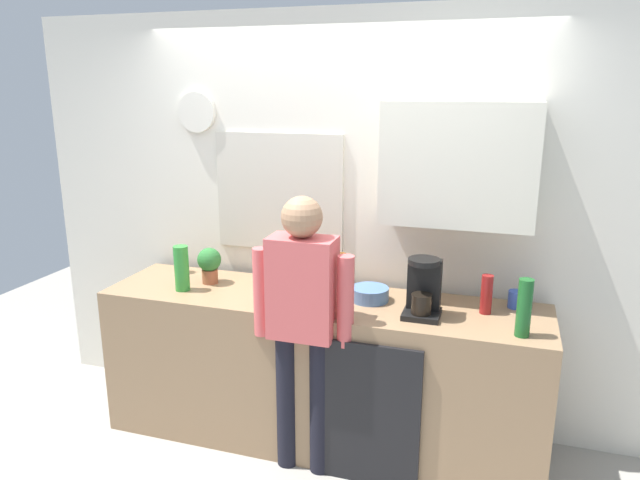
# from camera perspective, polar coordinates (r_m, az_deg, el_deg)

# --- Properties ---
(ground_plane) EXTENTS (8.00, 8.00, 0.00)m
(ground_plane) POSITION_cam_1_polar(r_m,az_deg,el_deg) (3.68, -1.57, -21.02)
(ground_plane) COLOR #9E998E
(kitchen_counter) EXTENTS (2.64, 0.64, 0.93)m
(kitchen_counter) POSITION_cam_1_polar(r_m,az_deg,el_deg) (3.68, -0.05, -12.51)
(kitchen_counter) COLOR #937251
(kitchen_counter) RESTS_ON ground_plane
(dishwasher_panel) EXTENTS (0.56, 0.02, 0.84)m
(dishwasher_panel) POSITION_cam_1_polar(r_m,az_deg,el_deg) (3.33, 4.75, -16.63)
(dishwasher_panel) COLOR black
(dishwasher_panel) RESTS_ON ground_plane
(back_wall_assembly) EXTENTS (4.24, 0.42, 2.60)m
(back_wall_assembly) POSITION_cam_1_polar(r_m,az_deg,el_deg) (3.71, 3.21, 2.53)
(back_wall_assembly) COLOR silver
(back_wall_assembly) RESTS_ON ground_plane
(coffee_maker) EXTENTS (0.20, 0.20, 0.33)m
(coffee_maker) POSITION_cam_1_polar(r_m,az_deg,el_deg) (3.25, 9.99, -4.76)
(coffee_maker) COLOR black
(coffee_maker) RESTS_ON kitchen_counter
(bottle_amber_beer) EXTENTS (0.06, 0.06, 0.23)m
(bottle_amber_beer) POSITION_cam_1_polar(r_m,az_deg,el_deg) (3.61, 2.06, -3.06)
(bottle_amber_beer) COLOR brown
(bottle_amber_beer) RESTS_ON kitchen_counter
(bottle_clear_soda) EXTENTS (0.09, 0.09, 0.28)m
(bottle_clear_soda) POSITION_cam_1_polar(r_m,az_deg,el_deg) (3.68, -13.27, -2.68)
(bottle_clear_soda) COLOR #2D8C33
(bottle_clear_soda) RESTS_ON kitchen_counter
(bottle_red_vinegar) EXTENTS (0.06, 0.06, 0.22)m
(bottle_red_vinegar) POSITION_cam_1_polar(r_m,az_deg,el_deg) (3.36, 15.84, -5.09)
(bottle_red_vinegar) COLOR maroon
(bottle_red_vinegar) RESTS_ON kitchen_counter
(bottle_green_wine) EXTENTS (0.07, 0.07, 0.30)m
(bottle_green_wine) POSITION_cam_1_polar(r_m,az_deg,el_deg) (3.11, 19.19, -6.24)
(bottle_green_wine) COLOR #195923
(bottle_green_wine) RESTS_ON kitchen_counter
(cup_white_mug) EXTENTS (0.08, 0.08, 0.09)m
(cup_white_mug) POSITION_cam_1_polar(r_m,az_deg,el_deg) (4.05, -13.14, -2.43)
(cup_white_mug) COLOR white
(cup_white_mug) RESTS_ON kitchen_counter
(cup_yellow_cup) EXTENTS (0.07, 0.07, 0.08)m
(cup_yellow_cup) POSITION_cam_1_polar(r_m,az_deg,el_deg) (3.66, -3.59, -4.00)
(cup_yellow_cup) COLOR yellow
(cup_yellow_cup) RESTS_ON kitchen_counter
(cup_blue_mug) EXTENTS (0.08, 0.08, 0.10)m
(cup_blue_mug) POSITION_cam_1_polar(r_m,az_deg,el_deg) (3.51, 18.43, -5.48)
(cup_blue_mug) COLOR #3351B2
(cup_blue_mug) RESTS_ON kitchen_counter
(mixing_bowl) EXTENTS (0.22, 0.22, 0.08)m
(mixing_bowl) POSITION_cam_1_polar(r_m,az_deg,el_deg) (3.46, 4.86, -5.23)
(mixing_bowl) COLOR #4C72A5
(mixing_bowl) RESTS_ON kitchen_counter
(potted_plant) EXTENTS (0.15, 0.15, 0.23)m
(potted_plant) POSITION_cam_1_polar(r_m,az_deg,el_deg) (3.78, -10.67, -2.21)
(potted_plant) COLOR #9E5638
(potted_plant) RESTS_ON kitchen_counter
(dish_soap) EXTENTS (0.06, 0.06, 0.18)m
(dish_soap) POSITION_cam_1_polar(r_m,az_deg,el_deg) (3.48, 10.04, -4.62)
(dish_soap) COLOR yellow
(dish_soap) RESTS_ON kitchen_counter
(storage_canister) EXTENTS (0.14, 0.14, 0.17)m
(storage_canister) POSITION_cam_1_polar(r_m,az_deg,el_deg) (3.47, -1.33, -4.29)
(storage_canister) COLOR silver
(storage_canister) RESTS_ON kitchen_counter
(person_at_sink) EXTENTS (0.57, 0.22, 1.60)m
(person_at_sink) POSITION_cam_1_polar(r_m,az_deg,el_deg) (3.22, -1.69, -7.21)
(person_at_sink) COLOR black
(person_at_sink) RESTS_ON ground_plane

